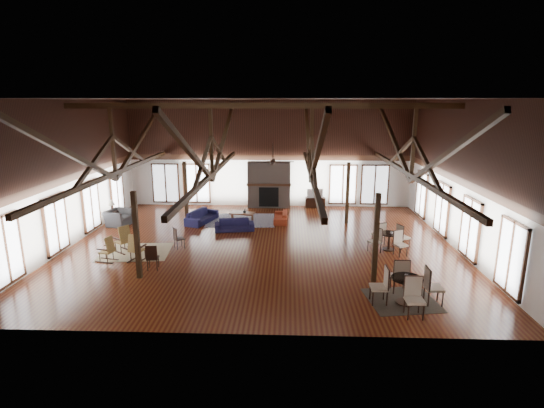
{
  "coord_description": "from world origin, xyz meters",
  "views": [
    {
      "loc": [
        1.1,
        -16.92,
        5.95
      ],
      "look_at": [
        0.39,
        1.0,
        1.56
      ],
      "focal_mm": 28.0,
      "sensor_mm": 36.0,
      "label": 1
    }
  ],
  "objects_px": {
    "sofa_navy_front": "(234,225)",
    "cafe_table_far": "(389,238)",
    "coffee_table": "(242,214)",
    "tv_console": "(315,202)",
    "armchair": "(118,218)",
    "cafe_table_near": "(407,286)",
    "sofa_orange": "(281,217)",
    "sofa_navy_left": "(202,216)"
  },
  "relations": [
    {
      "from": "armchair",
      "to": "sofa_orange",
      "type": "bearing_deg",
      "value": -71.64
    },
    {
      "from": "coffee_table",
      "to": "armchair",
      "type": "height_order",
      "value": "armchair"
    },
    {
      "from": "tv_console",
      "to": "sofa_navy_front",
      "type": "bearing_deg",
      "value": -130.88
    },
    {
      "from": "sofa_navy_front",
      "to": "armchair",
      "type": "bearing_deg",
      "value": 163.53
    },
    {
      "from": "sofa_navy_front",
      "to": "armchair",
      "type": "xyz_separation_m",
      "value": [
        -5.78,
        0.66,
        0.12
      ]
    },
    {
      "from": "coffee_table",
      "to": "cafe_table_near",
      "type": "relative_size",
      "value": 0.61
    },
    {
      "from": "sofa_navy_front",
      "to": "cafe_table_near",
      "type": "bearing_deg",
      "value": -59.44
    },
    {
      "from": "sofa_navy_left",
      "to": "coffee_table",
      "type": "distance_m",
      "value": 2.03
    },
    {
      "from": "cafe_table_near",
      "to": "tv_console",
      "type": "relative_size",
      "value": 1.93
    },
    {
      "from": "coffee_table",
      "to": "cafe_table_far",
      "type": "bearing_deg",
      "value": -18.95
    },
    {
      "from": "cafe_table_far",
      "to": "tv_console",
      "type": "relative_size",
      "value": 1.69
    },
    {
      "from": "tv_console",
      "to": "sofa_orange",
      "type": "bearing_deg",
      "value": -121.97
    },
    {
      "from": "coffee_table",
      "to": "cafe_table_near",
      "type": "distance_m",
      "value": 10.47
    },
    {
      "from": "tv_console",
      "to": "cafe_table_far",
      "type": "bearing_deg",
      "value": -69.97
    },
    {
      "from": "coffee_table",
      "to": "sofa_navy_left",
      "type": "bearing_deg",
      "value": -161.64
    },
    {
      "from": "sofa_navy_front",
      "to": "coffee_table",
      "type": "relative_size",
      "value": 1.39
    },
    {
      "from": "sofa_navy_front",
      "to": "sofa_navy_left",
      "type": "bearing_deg",
      "value": 133.38
    },
    {
      "from": "sofa_navy_front",
      "to": "coffee_table",
      "type": "height_order",
      "value": "sofa_navy_front"
    },
    {
      "from": "sofa_navy_left",
      "to": "coffee_table",
      "type": "relative_size",
      "value": 1.59
    },
    {
      "from": "sofa_orange",
      "to": "cafe_table_near",
      "type": "xyz_separation_m",
      "value": [
        3.93,
        -8.73,
        0.32
      ]
    },
    {
      "from": "coffee_table",
      "to": "cafe_table_far",
      "type": "xyz_separation_m",
      "value": [
        6.43,
        -3.94,
        0.09
      ]
    },
    {
      "from": "sofa_navy_front",
      "to": "armchair",
      "type": "relative_size",
      "value": 1.55
    },
    {
      "from": "sofa_navy_left",
      "to": "cafe_table_near",
      "type": "distance_m",
      "value": 11.57
    },
    {
      "from": "sofa_orange",
      "to": "tv_console",
      "type": "bearing_deg",
      "value": 148.7
    },
    {
      "from": "cafe_table_far",
      "to": "tv_console",
      "type": "height_order",
      "value": "cafe_table_far"
    },
    {
      "from": "sofa_navy_left",
      "to": "cafe_table_far",
      "type": "distance_m",
      "value": 9.24
    },
    {
      "from": "sofa_orange",
      "to": "cafe_table_near",
      "type": "height_order",
      "value": "cafe_table_near"
    },
    {
      "from": "sofa_navy_left",
      "to": "sofa_orange",
      "type": "xyz_separation_m",
      "value": [
        3.95,
        0.27,
        -0.06
      ]
    },
    {
      "from": "cafe_table_near",
      "to": "tv_console",
      "type": "xyz_separation_m",
      "value": [
        -2.01,
        11.81,
        -0.29
      ]
    },
    {
      "from": "coffee_table",
      "to": "tv_console",
      "type": "distance_m",
      "value": 4.97
    },
    {
      "from": "sofa_navy_front",
      "to": "cafe_table_far",
      "type": "height_order",
      "value": "cafe_table_far"
    },
    {
      "from": "cafe_table_near",
      "to": "cafe_table_far",
      "type": "xyz_separation_m",
      "value": [
        0.57,
        4.73,
        -0.07
      ]
    },
    {
      "from": "sofa_navy_front",
      "to": "cafe_table_near",
      "type": "distance_m",
      "value": 9.36
    },
    {
      "from": "sofa_orange",
      "to": "tv_console",
      "type": "distance_m",
      "value": 3.63
    },
    {
      "from": "sofa_orange",
      "to": "cafe_table_near",
      "type": "distance_m",
      "value": 9.59
    },
    {
      "from": "sofa_navy_front",
      "to": "coffee_table",
      "type": "xyz_separation_m",
      "value": [
        0.21,
        1.55,
        0.14
      ]
    },
    {
      "from": "sofa_navy_front",
      "to": "cafe_table_near",
      "type": "relative_size",
      "value": 0.84
    },
    {
      "from": "cafe_table_near",
      "to": "armchair",
      "type": "bearing_deg",
      "value": 146.72
    },
    {
      "from": "armchair",
      "to": "tv_console",
      "type": "xyz_separation_m",
      "value": [
        9.84,
        4.03,
        -0.1
      ]
    },
    {
      "from": "armchair",
      "to": "cafe_table_far",
      "type": "distance_m",
      "value": 12.8
    },
    {
      "from": "sofa_orange",
      "to": "coffee_table",
      "type": "distance_m",
      "value": 1.94
    },
    {
      "from": "sofa_navy_front",
      "to": "cafe_table_far",
      "type": "distance_m",
      "value": 7.06
    }
  ]
}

